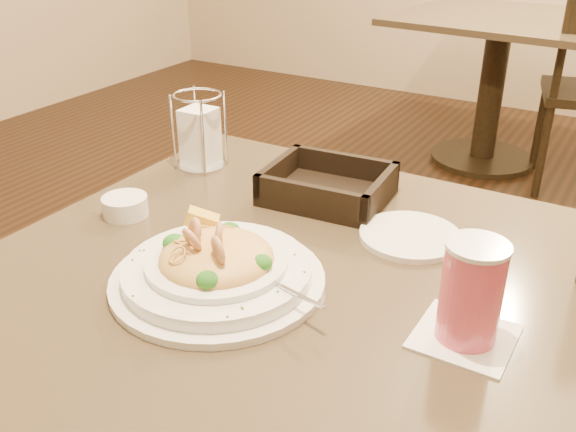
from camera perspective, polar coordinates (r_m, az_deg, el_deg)
The scene contains 8 objects.
main_table at distance 1.14m, azimuth -0.53°, elevation -14.66°, with size 0.90×0.90×0.74m.
background_table at distance 3.37m, azimuth 17.91°, elevation 12.72°, with size 0.97×0.97×0.74m.
pasta_bowl at distance 0.95m, azimuth -6.35°, elevation -4.49°, with size 0.35×0.32×0.10m.
drink_glass at distance 0.84m, azimuth 15.97°, elevation -6.60°, with size 0.12×0.12×0.14m.
bread_basket at distance 1.21m, azimuth 3.55°, elevation 2.49°, with size 0.24×0.20×0.06m.
napkin_caddy at distance 1.35m, azimuth -7.84°, elevation 7.09°, with size 0.10×0.10×0.16m.
side_plate at distance 1.09m, azimuth 10.82°, elevation -1.76°, with size 0.17×0.17×0.01m, color white.
butter_ramekin at distance 1.18m, azimuth -14.27°, elevation 0.86°, with size 0.08×0.08×0.04m, color white.
Camera 1 is at (0.44, -0.73, 1.26)m, focal length 40.00 mm.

